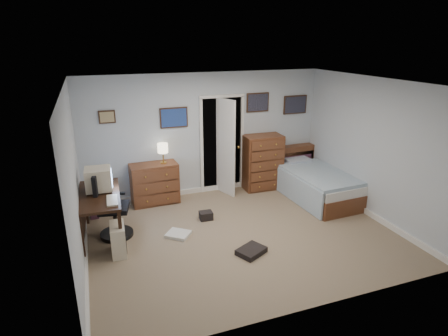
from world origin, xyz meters
The scene contains 15 objects.
floor centered at (0.00, 0.00, -0.01)m, with size 5.00×4.00×0.02m, color gray.
computer_desk centered at (-2.29, 0.64, 0.61)m, with size 0.70×1.40×0.79m.
crt_monitor centered at (-2.18, 0.78, 0.98)m, with size 0.43×0.40×0.38m.
keyboard centered at (-2.02, 0.28, 0.80)m, with size 0.16×0.42×0.03m, color beige.
pc_tower centered at (-2.00, 0.08, 0.24)m, with size 0.24×0.45×0.47m.
office_chair centered at (-2.05, 0.66, 0.43)m, with size 0.65×0.65×1.12m.
media_stack centered at (-2.32, 1.46, 0.36)m, with size 0.14×0.14×0.72m, color maroon.
low_dresser centered at (-1.14, 1.77, 0.40)m, with size 0.91×0.46×0.81m, color brown.
table_lamp centered at (-0.94, 1.77, 1.10)m, with size 0.21×0.21×0.39m.
doorway centered at (0.35, 2.27, 1.00)m, with size 0.96×1.12×2.05m.
tall_dresser centered at (1.20, 1.75, 0.59)m, with size 0.81×0.47×1.19m, color brown.
headboard_bookcase centered at (2.05, 1.86, 0.45)m, with size 0.95×0.28×0.85m.
bed centered at (1.99, 0.88, 0.30)m, with size 1.13×1.99×0.64m.
wall_posters centered at (0.57, 1.98, 1.75)m, with size 4.38×0.04×0.60m.
floor_clutter centered at (-0.42, -0.02, 0.05)m, with size 1.43×1.67×0.15m.
Camera 1 is at (-2.20, -5.17, 3.12)m, focal length 30.00 mm.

